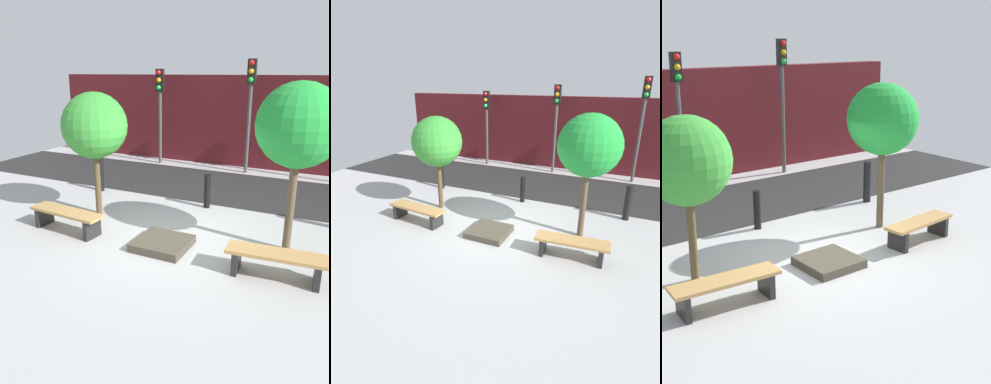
# 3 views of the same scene
# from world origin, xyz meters

# --- Properties ---
(ground_plane) EXTENTS (18.00, 18.00, 0.00)m
(ground_plane) POSITION_xyz_m (0.00, 0.00, 0.00)
(ground_plane) COLOR #AAAAAA
(road_strip) EXTENTS (18.00, 3.37, 0.01)m
(road_strip) POSITION_xyz_m (0.00, 4.15, 0.01)
(road_strip) COLOR #252525
(road_strip) RESTS_ON ground
(building_facade) EXTENTS (16.20, 0.50, 3.25)m
(building_facade) POSITION_xyz_m (0.00, 7.12, 1.62)
(building_facade) COLOR #511419
(building_facade) RESTS_ON ground
(bench_left) EXTENTS (1.81, 0.61, 0.48)m
(bench_left) POSITION_xyz_m (-2.24, -0.56, 0.34)
(bench_left) COLOR black
(bench_left) RESTS_ON ground
(bench_right) EXTENTS (1.72, 0.60, 0.47)m
(bench_right) POSITION_xyz_m (2.24, -0.56, 0.34)
(bench_right) COLOR black
(bench_right) RESTS_ON ground
(planter_bed) EXTENTS (1.04, 1.02, 0.16)m
(planter_bed) POSITION_xyz_m (0.00, -0.36, 0.08)
(planter_bed) COLOR #474134
(planter_bed) RESTS_ON ground
(tree_behind_left_bench) EXTENTS (1.53, 1.53, 2.94)m
(tree_behind_left_bench) POSITION_xyz_m (-2.24, 0.62, 2.16)
(tree_behind_left_bench) COLOR brown
(tree_behind_left_bench) RESTS_ON ground
(tree_behind_right_bench) EXTENTS (1.55, 1.55, 3.22)m
(tree_behind_right_bench) POSITION_xyz_m (2.24, 0.62, 2.43)
(tree_behind_right_bench) COLOR brown
(tree_behind_right_bench) RESTS_ON ground
(bollard_far_left) EXTENTS (0.17, 0.17, 0.99)m
(bollard_far_left) POSITION_xyz_m (-3.29, 2.22, 0.50)
(bollard_far_left) COLOR black
(bollard_far_left) RESTS_ON ground
(bollard_left) EXTENTS (0.16, 0.16, 0.88)m
(bollard_left) POSITION_xyz_m (0.00, 2.22, 0.44)
(bollard_left) COLOR black
(bollard_left) RESTS_ON ground
(bollard_center) EXTENTS (0.20, 0.20, 1.07)m
(bollard_center) POSITION_xyz_m (3.29, 2.22, 0.53)
(bollard_center) COLOR black
(bollard_center) RESTS_ON ground
(traffic_light_west) EXTENTS (0.28, 0.27, 3.45)m
(traffic_light_west) POSITION_xyz_m (-3.32, 6.12, 2.39)
(traffic_light_west) COLOR #494949
(traffic_light_west) RESTS_ON ground
(traffic_light_mid_west) EXTENTS (0.28, 0.27, 3.75)m
(traffic_light_mid_west) POSITION_xyz_m (0.00, 6.13, 2.59)
(traffic_light_mid_west) COLOR #4C4C4C
(traffic_light_mid_west) RESTS_ON ground
(traffic_light_mid_east) EXTENTS (0.28, 0.27, 4.07)m
(traffic_light_mid_east) POSITION_xyz_m (3.32, 6.13, 2.79)
(traffic_light_mid_east) COLOR #4C4C4C
(traffic_light_mid_east) RESTS_ON ground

